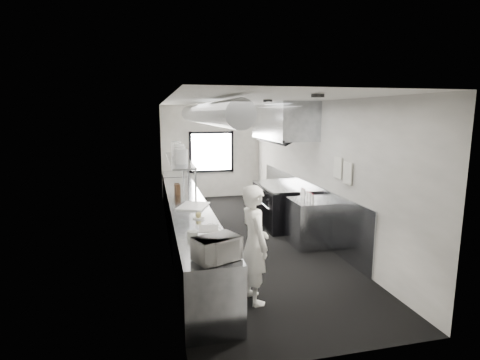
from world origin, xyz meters
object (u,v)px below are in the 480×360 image
exhaust_hood (283,121)px  range (279,205)px  deli_tub_b (193,235)px  knife_block (177,189)px  microwave (217,249)px  squeeze_bottle_a (313,199)px  plate_stack_a (182,156)px  plate_stack_c (179,151)px  plate_stack_b (180,154)px  deli_tub_a (192,234)px  small_plate (199,218)px  squeeze_bottle_e (302,193)px  line_cook (255,244)px  plate_stack_d (176,149)px  squeeze_bottle_b (310,197)px  far_work_table (176,189)px  squeeze_bottle_d (304,194)px  prep_counter (189,228)px  cutting_board (193,206)px  pass_shelf (179,161)px  squeeze_bottle_c (307,196)px  bottle_station (308,223)px

exhaust_hood → range: size_ratio=1.38×
deli_tub_b → knife_block: 2.85m
microwave → squeeze_bottle_a: (2.20, 2.26, -0.05)m
exhaust_hood → plate_stack_a: exhaust_hood is taller
knife_block → plate_stack_c: plate_stack_c is taller
microwave → plate_stack_a: 3.52m
plate_stack_a → plate_stack_b: plate_stack_b is taller
deli_tub_a → small_plate: deli_tub_a is taller
squeeze_bottle_e → line_cook: bearing=-126.0°
plate_stack_d → plate_stack_c: bearing=-85.1°
squeeze_bottle_b → far_work_table: bearing=119.2°
small_plate → squeeze_bottle_d: 2.40m
line_cook → squeeze_bottle_e: bearing=-42.3°
prep_counter → squeeze_bottle_d: size_ratio=32.31×
deli_tub_b → plate_stack_d: (0.06, 4.07, 0.79)m
prep_counter → range: size_ratio=3.75×
line_cook → microwave: bearing=129.2°
deli_tub_a → plate_stack_a: 2.70m
prep_counter → squeeze_bottle_e: (2.28, 0.09, 0.54)m
plate_stack_a → squeeze_bottle_a: (2.30, -1.19, -0.73)m
microwave → small_plate: 1.77m
exhaust_hood → microwave: 4.72m
squeeze_bottle_b → plate_stack_a: bearing=155.9°
small_plate → knife_block: bearing=95.9°
exhaust_hood → squeeze_bottle_b: bearing=-89.5°
deli_tub_a → plate_stack_b: size_ratio=0.40×
cutting_board → squeeze_bottle_a: size_ratio=3.63×
pass_shelf → squeeze_bottle_c: size_ratio=17.08×
plate_stack_a → deli_tub_a: bearing=-92.1°
bottle_station → deli_tub_a: size_ratio=7.21×
knife_block → deli_tub_b: bearing=-97.0°
squeeze_bottle_b → bottle_station: bearing=74.3°
microwave → deli_tub_a: microwave is taller
deli_tub_b → plate_stack_b: (0.08, 3.09, 0.78)m
line_cook → knife_block: (-0.82, 3.04, 0.19)m
range → deli_tub_a: (-2.33, -3.10, 0.48)m
pass_shelf → deli_tub_b: bearing=-91.4°
deli_tub_a → squeeze_bottle_e: squeeze_bottle_e is taller
range → far_work_table: range is taller
small_plate → squeeze_bottle_e: bearing=26.0°
cutting_board → plate_stack_a: 1.19m
range → squeeze_bottle_a: 1.77m
prep_counter → plate_stack_d: bearing=91.8°
pass_shelf → squeeze_bottle_a: bearing=-41.1°
exhaust_hood → microwave: exhaust_hood is taller
small_plate → bottle_station: bearing=19.5°
knife_block → squeeze_bottle_b: 2.71m
plate_stack_a → squeeze_bottle_a: size_ratio=1.69×
plate_stack_c → pass_shelf: bearing=-99.3°
prep_counter → microwave: microwave is taller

